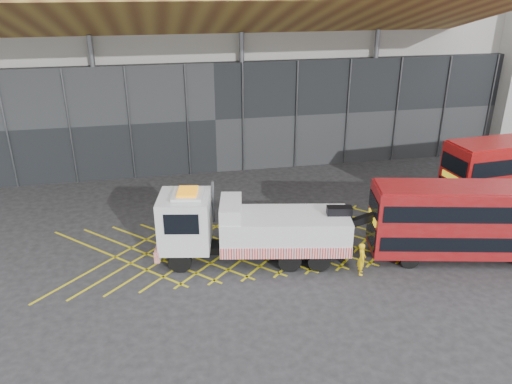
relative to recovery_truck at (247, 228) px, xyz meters
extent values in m
plane|color=#242427|center=(-1.92, 1.58, -1.82)|extent=(120.00, 120.00, 0.00)
cube|color=yellow|center=(-6.72, 1.58, -1.82)|extent=(7.16, 7.16, 0.01)
cube|color=yellow|center=(-6.72, 1.58, -1.82)|extent=(7.16, 7.16, 0.01)
cube|color=yellow|center=(-5.12, 1.58, -1.82)|extent=(7.16, 7.16, 0.01)
cube|color=yellow|center=(-5.12, 1.58, -1.82)|extent=(7.16, 7.16, 0.01)
cube|color=yellow|center=(-3.52, 1.58, -1.82)|extent=(7.16, 7.16, 0.01)
cube|color=yellow|center=(-3.52, 1.58, -1.82)|extent=(7.16, 7.16, 0.01)
cube|color=yellow|center=(-1.92, 1.58, -1.82)|extent=(7.16, 7.16, 0.01)
cube|color=yellow|center=(-1.92, 1.58, -1.82)|extent=(7.16, 7.16, 0.01)
cube|color=yellow|center=(-0.32, 1.58, -1.82)|extent=(7.16, 7.16, 0.01)
cube|color=yellow|center=(-0.32, 1.58, -1.82)|extent=(7.16, 7.16, 0.01)
cube|color=yellow|center=(1.28, 1.58, -1.82)|extent=(7.16, 7.16, 0.01)
cube|color=yellow|center=(1.28, 1.58, -1.82)|extent=(7.16, 7.16, 0.01)
cube|color=yellow|center=(2.88, 1.58, -1.82)|extent=(7.16, 7.16, 0.01)
cube|color=yellow|center=(2.88, 1.58, -1.82)|extent=(7.16, 7.16, 0.01)
cube|color=yellow|center=(4.48, 1.58, -1.82)|extent=(7.16, 7.16, 0.01)
cube|color=yellow|center=(4.48, 1.58, -1.82)|extent=(7.16, 7.16, 0.01)
cube|color=yellow|center=(6.08, 1.58, -1.82)|extent=(7.16, 7.16, 0.01)
cube|color=yellow|center=(6.08, 1.58, -1.82)|extent=(7.16, 7.16, 0.01)
cube|color=yellow|center=(7.68, 1.58, -1.82)|extent=(7.16, 7.16, 0.01)
cube|color=yellow|center=(7.68, 1.58, -1.82)|extent=(7.16, 7.16, 0.01)
cube|color=yellow|center=(9.28, 1.58, -1.82)|extent=(7.16, 7.16, 0.01)
cube|color=yellow|center=(9.28, 1.58, -1.82)|extent=(7.16, 7.16, 0.01)
cube|color=yellow|center=(10.88, 1.58, -1.82)|extent=(7.16, 7.16, 0.01)
cube|color=yellow|center=(10.88, 1.58, -1.82)|extent=(7.16, 7.16, 0.01)
cube|color=gray|center=(0.08, 20.58, 7.18)|extent=(55.00, 14.00, 18.00)
cube|color=black|center=(0.08, 13.28, 2.18)|extent=(55.00, 0.80, 8.00)
cube|color=brown|center=(-1.92, 9.58, 9.68)|extent=(40.00, 11.93, 4.07)
cylinder|color=#595B60|center=(-7.92, 13.08, 3.18)|extent=(0.36, 0.36, 10.00)
cylinder|color=#595B60|center=(2.08, 13.08, 3.18)|extent=(0.36, 0.36, 10.00)
cylinder|color=#595B60|center=(12.08, 13.08, 3.18)|extent=(0.36, 0.36, 10.00)
cube|color=black|center=(0.44, -0.08, -1.10)|extent=(9.89, 2.85, 0.36)
cube|color=white|center=(-3.03, 0.58, 0.41)|extent=(2.93, 3.02, 2.70)
cube|color=black|center=(-4.28, 0.81, 0.88)|extent=(0.48, 2.26, 1.14)
cube|color=red|center=(-4.31, 0.82, -0.94)|extent=(0.76, 2.70, 0.57)
cube|color=orange|center=(-2.83, 0.54, 2.00)|extent=(1.15, 1.40, 0.12)
cube|color=white|center=(1.87, -0.35, -0.11)|extent=(6.81, 3.75, 1.66)
cube|color=red|center=(1.62, -1.65, -0.73)|extent=(6.34, 1.26, 0.57)
cube|color=white|center=(-0.79, 0.15, 1.09)|extent=(1.48, 2.64, 0.73)
cube|color=black|center=(4.52, -0.85, 0.88)|extent=(1.32, 0.74, 0.52)
cube|color=black|center=(5.54, -1.04, 0.36)|extent=(2.30, 0.78, 1.12)
cylinder|color=black|center=(-3.44, -0.46, -1.25)|extent=(1.19, 0.57, 1.14)
cylinder|color=black|center=(-3.04, 1.69, -1.25)|extent=(1.19, 0.57, 1.14)
cylinder|color=black|center=(3.30, -1.73, -1.25)|extent=(1.19, 0.57, 1.14)
cylinder|color=black|center=(3.70, 0.42, -1.25)|extent=(1.19, 0.57, 1.14)
cylinder|color=#595B60|center=(-1.51, 1.35, 0.98)|extent=(0.15, 0.15, 2.29)
cube|color=maroon|center=(11.10, -2.09, 0.39)|extent=(10.15, 4.35, 3.49)
cube|color=black|center=(11.10, -2.09, -0.43)|extent=(9.77, 4.33, 0.76)
cube|color=black|center=(11.10, -2.09, 1.19)|extent=(9.77, 4.33, 0.85)
cube|color=black|center=(6.25, -1.03, -0.39)|extent=(0.49, 1.98, 1.17)
cube|color=black|center=(6.25, -1.03, 1.19)|extent=(0.49, 1.98, 0.85)
cube|color=yellow|center=(6.24, -1.03, 0.47)|extent=(0.40, 1.58, 0.31)
cube|color=maroon|center=(11.10, -2.09, 2.16)|extent=(9.91, 4.13, 0.11)
cylinder|color=black|center=(7.81, -2.39, -1.36)|extent=(0.97, 0.46, 0.93)
cylinder|color=black|center=(8.24, -0.45, -1.36)|extent=(0.97, 0.46, 0.93)
cube|color=black|center=(12.74, 2.49, -0.20)|extent=(0.25, 2.27, 1.32)
cube|color=black|center=(12.74, 2.49, 1.57)|extent=(0.25, 2.27, 0.96)
cube|color=yellow|center=(12.73, 2.49, 0.76)|extent=(0.21, 1.81, 0.35)
cylinder|color=black|center=(14.88, 1.53, -1.30)|extent=(1.08, 0.39, 1.05)
cylinder|color=black|center=(14.69, 3.80, -1.30)|extent=(1.08, 0.39, 1.05)
imported|color=yellow|center=(5.22, -2.43, -0.99)|extent=(0.57, 0.71, 1.67)
camera|label=1|loc=(-3.97, -21.97, 11.57)|focal=35.00mm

